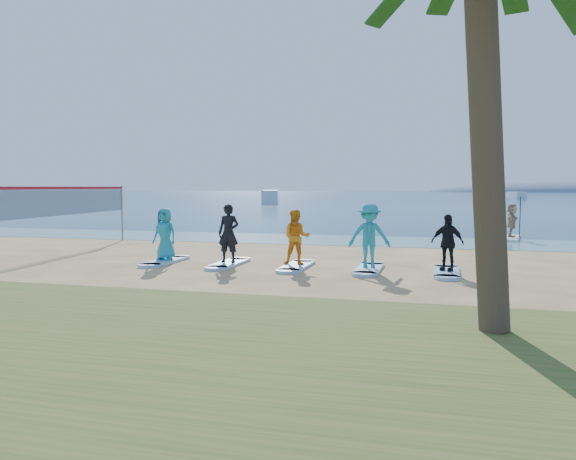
% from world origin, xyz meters
% --- Properties ---
extents(ground, '(600.00, 600.00, 0.00)m').
position_xyz_m(ground, '(0.00, 0.00, 0.00)').
color(ground, tan).
rests_on(ground, ground).
extents(shallow_water, '(600.00, 600.00, 0.00)m').
position_xyz_m(shallow_water, '(0.00, 10.50, 0.01)').
color(shallow_water, teal).
rests_on(shallow_water, ground).
extents(ocean, '(600.00, 600.00, 0.00)m').
position_xyz_m(ocean, '(0.00, 160.00, 0.01)').
color(ocean, navy).
rests_on(ocean, ground).
extents(volleyball_net, '(1.07, 9.04, 2.50)m').
position_xyz_m(volleyball_net, '(-8.48, 3.34, 1.90)').
color(volleyball_net, gray).
rests_on(volleyball_net, ground).
extents(paddleboard, '(1.20, 3.08, 0.12)m').
position_xyz_m(paddleboard, '(8.39, 12.99, 0.06)').
color(paddleboard, silver).
rests_on(paddleboard, ground).
extents(paddleboarder, '(0.69, 1.50, 1.55)m').
position_xyz_m(paddleboarder, '(8.39, 12.99, 0.90)').
color(paddleboarder, tan).
rests_on(paddleboarder, paddleboard).
extents(boat_offshore_a, '(4.42, 9.12, 1.98)m').
position_xyz_m(boat_offshore_a, '(-19.11, 64.20, 0.00)').
color(boat_offshore_a, silver).
rests_on(boat_offshore_a, ground).
extents(boat_offshore_b, '(3.63, 6.81, 1.37)m').
position_xyz_m(boat_offshore_b, '(21.30, 117.32, 0.00)').
color(boat_offshore_b, silver).
rests_on(boat_offshore_b, ground).
extents(surfboard_0, '(0.70, 2.20, 0.09)m').
position_xyz_m(surfboard_0, '(-3.47, 1.41, 0.04)').
color(surfboard_0, '#95BCE7').
rests_on(surfboard_0, ground).
extents(student_0, '(0.89, 0.64, 1.68)m').
position_xyz_m(student_0, '(-3.47, 1.41, 0.93)').
color(student_0, teal).
rests_on(student_0, surfboard_0).
extents(surfboard_1, '(0.70, 2.20, 0.09)m').
position_xyz_m(surfboard_1, '(-1.27, 1.41, 0.04)').
color(surfboard_1, '#95BCE7').
rests_on(surfboard_1, ground).
extents(student_1, '(0.67, 0.45, 1.83)m').
position_xyz_m(student_1, '(-1.27, 1.41, 1.01)').
color(student_1, black).
rests_on(student_1, surfboard_1).
extents(surfboard_2, '(0.70, 2.20, 0.09)m').
position_xyz_m(surfboard_2, '(0.94, 1.41, 0.04)').
color(surfboard_2, '#95BCE7').
rests_on(surfboard_2, ground).
extents(student_2, '(0.93, 0.79, 1.68)m').
position_xyz_m(student_2, '(0.94, 1.41, 0.93)').
color(student_2, orange).
rests_on(student_2, surfboard_2).
extents(surfboard_3, '(0.70, 2.20, 0.09)m').
position_xyz_m(surfboard_3, '(3.14, 1.41, 0.04)').
color(surfboard_3, '#95BCE7').
rests_on(surfboard_3, ground).
extents(student_3, '(1.35, 0.96, 1.89)m').
position_xyz_m(student_3, '(3.14, 1.41, 1.03)').
color(student_3, teal).
rests_on(student_3, surfboard_3).
extents(surfboard_4, '(0.70, 2.20, 0.09)m').
position_xyz_m(surfboard_4, '(5.34, 1.41, 0.04)').
color(surfboard_4, '#95BCE7').
rests_on(surfboard_4, ground).
extents(student_4, '(1.02, 0.70, 1.60)m').
position_xyz_m(student_4, '(5.34, 1.41, 0.89)').
color(student_4, black).
rests_on(student_4, surfboard_4).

